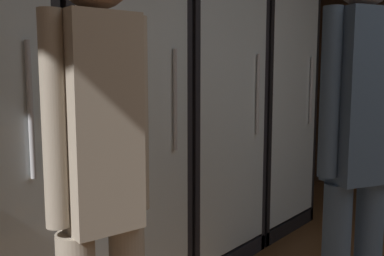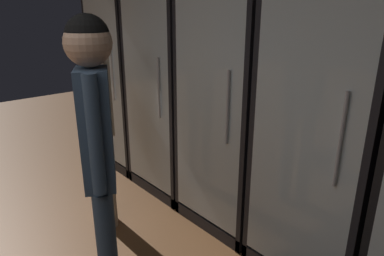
{
  "view_description": "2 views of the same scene",
  "coord_description": "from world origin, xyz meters",
  "px_view_note": "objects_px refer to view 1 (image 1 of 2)",
  "views": [
    {
      "loc": [
        -1.89,
        0.9,
        1.21
      ],
      "look_at": [
        0.05,
        2.54,
        0.88
      ],
      "focal_mm": 40.31,
      "sensor_mm": 36.0,
      "label": 1
    },
    {
      "loc": [
        1.18,
        0.74,
        1.69
      ],
      "look_at": [
        -0.87,
        2.51,
        0.75
      ],
      "focal_mm": 32.46,
      "sensor_mm": 36.0,
      "label": 2
    }
  ],
  "objects_px": {
    "cooler_right": "(190,111)",
    "cooler_center": "(93,122)",
    "shopper_far": "(359,113)",
    "cooler_far_right": "(254,105)",
    "shopper_near": "(99,153)"
  },
  "relations": [
    {
      "from": "cooler_right",
      "to": "cooler_center",
      "type": "bearing_deg",
      "value": -179.98
    },
    {
      "from": "cooler_center",
      "to": "shopper_far",
      "type": "xyz_separation_m",
      "value": [
        0.2,
        -1.28,
        0.11
      ]
    },
    {
      "from": "cooler_far_right",
      "to": "shopper_far",
      "type": "xyz_separation_m",
      "value": [
        -1.34,
        -1.28,
        0.11
      ]
    },
    {
      "from": "shopper_near",
      "to": "shopper_far",
      "type": "distance_m",
      "value": 0.92
    },
    {
      "from": "shopper_near",
      "to": "shopper_far",
      "type": "height_order",
      "value": "shopper_far"
    },
    {
      "from": "shopper_near",
      "to": "shopper_far",
      "type": "xyz_separation_m",
      "value": [
        0.82,
        -0.41,
        0.08
      ]
    },
    {
      "from": "cooler_right",
      "to": "cooler_far_right",
      "type": "xyz_separation_m",
      "value": [
        0.77,
        0.0,
        -0.0
      ]
    },
    {
      "from": "cooler_far_right",
      "to": "shopper_near",
      "type": "xyz_separation_m",
      "value": [
        -2.17,
        -0.87,
        0.03
      ]
    },
    {
      "from": "cooler_center",
      "to": "cooler_far_right",
      "type": "height_order",
      "value": "same"
    },
    {
      "from": "cooler_center",
      "to": "cooler_far_right",
      "type": "relative_size",
      "value": 1.0
    },
    {
      "from": "cooler_right",
      "to": "shopper_near",
      "type": "xyz_separation_m",
      "value": [
        -1.4,
        -0.87,
        0.03
      ]
    },
    {
      "from": "cooler_far_right",
      "to": "shopper_near",
      "type": "height_order",
      "value": "cooler_far_right"
    },
    {
      "from": "cooler_right",
      "to": "cooler_far_right",
      "type": "height_order",
      "value": "same"
    },
    {
      "from": "cooler_center",
      "to": "shopper_near",
      "type": "distance_m",
      "value": 1.07
    },
    {
      "from": "cooler_right",
      "to": "shopper_far",
      "type": "relative_size",
      "value": 1.17
    }
  ]
}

